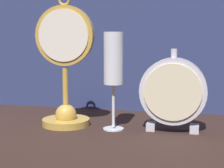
% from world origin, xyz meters
% --- Properties ---
extents(ground_plane, '(4.00, 4.00, 0.00)m').
position_xyz_m(ground_plane, '(0.00, 0.00, 0.00)').
color(ground_plane, black).
extents(fabric_backdrop_drape, '(1.79, 0.01, 0.56)m').
position_xyz_m(fabric_backdrop_drape, '(0.00, 0.33, 0.28)').
color(fabric_backdrop_drape, navy).
rests_on(fabric_backdrop_drape, ground_plane).
extents(pocket_watch_on_stand, '(0.14, 0.12, 0.32)m').
position_xyz_m(pocket_watch_on_stand, '(-0.12, 0.11, 0.13)').
color(pocket_watch_on_stand, gold).
rests_on(pocket_watch_on_stand, ground_plane).
extents(mantel_clock_silver, '(0.15, 0.04, 0.19)m').
position_xyz_m(mantel_clock_silver, '(0.14, 0.11, 0.09)').
color(mantel_clock_silver, silver).
rests_on(mantel_clock_silver, ground_plane).
extents(champagne_flute, '(0.05, 0.05, 0.23)m').
position_xyz_m(champagne_flute, '(0.00, 0.09, 0.15)').
color(champagne_flute, silver).
rests_on(champagne_flute, ground_plane).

